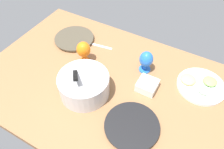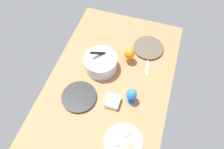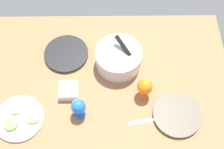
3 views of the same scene
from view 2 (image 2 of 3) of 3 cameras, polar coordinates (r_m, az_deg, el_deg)
ground_plane at (r=190.68cm, az=-0.37°, el=-1.45°), size 160.00×104.00×4.00cm
dinner_plate_left at (r=181.15cm, az=-8.62°, el=-5.82°), size 28.93×28.93×2.28cm
dinner_plate_right at (r=210.43cm, az=9.51°, el=6.91°), size 28.47×28.47×2.41cm
mixing_bowl at (r=190.08cm, az=-3.00°, el=3.16°), size 28.90×28.90×20.21cm
fruit_platter at (r=165.90cm, az=3.05°, el=-17.09°), size 28.55×28.55×4.73cm
hurricane_glass_orange at (r=193.08cm, az=4.60°, el=5.43°), size 9.11×9.11×15.42cm
hurricane_glass_blue at (r=172.05cm, az=5.15°, el=-5.32°), size 8.54×8.54×14.86cm
square_bowl_white at (r=175.23cm, az=0.15°, el=-7.06°), size 11.30×11.30×5.54cm
fork_by_right_plate at (r=198.73cm, az=9.25°, el=2.27°), size 18.07×4.41×0.60cm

